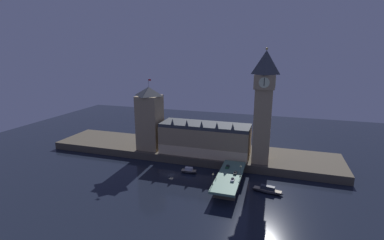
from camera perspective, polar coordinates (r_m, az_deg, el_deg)
ground_plane at (r=185.42m, az=-4.32°, el=-11.16°), size 400.00×400.00×0.00m
embankment at (r=218.24m, az=-0.50°, el=-6.41°), size 220.00×42.00×5.59m
parliament_hall at (r=203.42m, az=2.68°, el=-3.82°), size 64.61×22.97×26.58m
clock_tower at (r=185.84m, az=14.45°, el=3.19°), size 13.34×13.45×75.27m
victoria_tower at (r=212.85m, az=-8.66°, el=0.40°), size 16.83×16.83×53.54m
bridge at (r=169.29m, az=7.64°, el=-11.95°), size 13.88×46.00×7.49m
car_northbound_lead at (r=177.93m, az=7.30°, el=-9.45°), size 2.07×4.62×1.52m
car_southbound_lead at (r=161.34m, az=8.33°, el=-12.00°), size 2.09×4.21×1.57m
car_southbound_trail at (r=169.95m, az=8.87°, el=-10.66°), size 1.88×4.24×1.51m
pedestrian_near_rail at (r=161.15m, az=4.94°, el=-11.88°), size 0.38×0.38×1.66m
pedestrian_mid_walk at (r=167.60m, az=9.81°, el=-10.98°), size 0.38×0.38×1.73m
street_lamp_near at (r=154.48m, az=4.31°, el=-11.71°), size 1.34×0.60×6.59m
street_lamp_mid at (r=165.61m, az=9.96°, el=-10.02°), size 1.34×0.60×6.84m
boat_upstream at (r=187.25m, az=-0.66°, el=-10.39°), size 11.18×4.78×3.86m
boat_downstream at (r=168.44m, az=15.22°, el=-13.74°), size 18.03×6.75×4.25m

